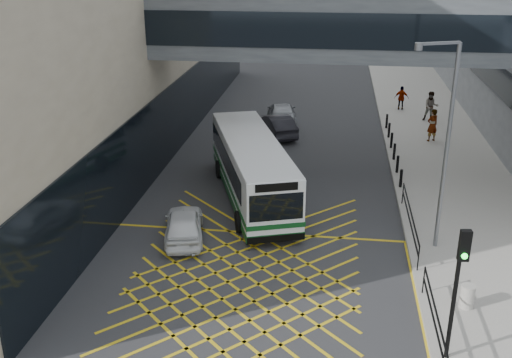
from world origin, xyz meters
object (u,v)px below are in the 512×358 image
at_px(litter_bin, 467,296).
at_px(pedestrian_b, 431,106).
at_px(traffic_light, 459,277).
at_px(pedestrian_c, 402,98).
at_px(car_silver, 282,112).
at_px(bus, 252,167).
at_px(car_dark, 277,125).
at_px(car_white, 184,224).
at_px(pedestrian_a, 432,125).
at_px(street_lamp, 444,136).

bearing_deg(litter_bin, pedestrian_b, 85.49).
bearing_deg(traffic_light, pedestrian_c, 81.60).
height_order(car_silver, pedestrian_c, pedestrian_c).
xyz_separation_m(bus, traffic_light, (7.18, -11.08, 1.32)).
relative_size(car_dark, car_silver, 0.96).
bearing_deg(pedestrian_b, car_silver, -170.72).
height_order(car_white, traffic_light, traffic_light).
xyz_separation_m(car_silver, pedestrian_c, (8.10, 3.87, 0.28)).
distance_m(traffic_light, pedestrian_b, 25.26).
bearing_deg(pedestrian_a, bus, 15.39).
bearing_deg(car_silver, litter_bin, 103.13).
bearing_deg(car_white, car_dark, -111.68).
distance_m(car_white, pedestrian_c, 23.53).
bearing_deg(street_lamp, litter_bin, -104.81).
distance_m(traffic_light, litter_bin, 3.76).
bearing_deg(car_dark, car_white, 56.53).
xyz_separation_m(car_silver, traffic_light, (6.97, -23.80, 2.14)).
relative_size(traffic_light, street_lamp, 0.52).
xyz_separation_m(car_white, pedestrian_a, (11.57, 14.01, 0.48)).
distance_m(bus, traffic_light, 13.27).
bearing_deg(traffic_light, bus, 116.90).
xyz_separation_m(car_white, street_lamp, (9.77, 0.34, 4.01)).
bearing_deg(street_lamp, traffic_light, -116.47).
bearing_deg(car_silver, pedestrian_a, 153.14).
bearing_deg(litter_bin, car_silver, 110.85).
bearing_deg(traffic_light, litter_bin, 63.62).
bearing_deg(car_white, litter_bin, 147.22).
height_order(car_silver, pedestrian_a, pedestrian_a).
relative_size(bus, traffic_light, 2.52).
distance_m(bus, car_silver, 12.75).
bearing_deg(street_lamp, car_silver, 91.23).
bearing_deg(car_silver, car_white, 74.58).
xyz_separation_m(bus, street_lamp, (7.65, -4.15, 3.13)).
xyz_separation_m(car_white, pedestrian_c, (10.43, 21.09, 0.34)).
bearing_deg(car_silver, pedestrian_b, 179.54).
xyz_separation_m(car_dark, pedestrian_c, (8.14, 6.74, 0.31)).
height_order(car_silver, traffic_light, traffic_light).
bearing_deg(street_lamp, car_white, 159.43).
height_order(bus, pedestrian_b, bus).
height_order(litter_bin, pedestrian_a, pedestrian_a).
height_order(car_white, pedestrian_a, pedestrian_a).
relative_size(car_silver, pedestrian_c, 2.74).
bearing_deg(pedestrian_c, car_silver, 33.25).
relative_size(bus, car_white, 2.55).
bearing_deg(traffic_light, pedestrian_a, 77.65).
relative_size(car_white, traffic_light, 0.99).
xyz_separation_m(pedestrian_b, pedestrian_c, (-1.65, 2.63, -0.14)).
relative_size(car_dark, street_lamp, 0.55).
height_order(bus, pedestrian_a, bus).
relative_size(traffic_light, litter_bin, 5.22).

